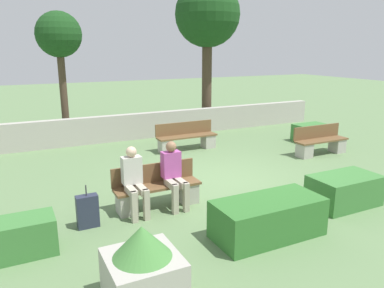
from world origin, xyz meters
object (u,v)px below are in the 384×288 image
at_px(tree_center_left, 207,16).
at_px(tree_leftmost, 59,38).
at_px(person_seated_woman, 174,171).
at_px(planter_corner_left, 143,268).
at_px(bench_front, 157,191).
at_px(bench_right_side, 321,144).
at_px(person_seated_man, 134,178).
at_px(bench_left_side, 187,139).
at_px(suitcase, 88,211).

bearing_deg(tree_center_left, tree_leftmost, -179.20).
bearing_deg(tree_leftmost, tree_center_left, 0.80).
bearing_deg(person_seated_woman, planter_corner_left, -121.10).
bearing_deg(tree_leftmost, bench_front, -83.58).
relative_size(bench_right_side, person_seated_man, 1.34).
relative_size(bench_front, person_seated_man, 1.32).
bearing_deg(person_seated_woman, tree_leftmost, 98.75).
height_order(bench_left_side, planter_corner_left, planter_corner_left).
bearing_deg(person_seated_man, bench_right_side, 13.93).
distance_m(bench_right_side, planter_corner_left, 8.33).
relative_size(bench_front, suitcase, 2.21).
bearing_deg(bench_left_side, tree_center_left, 54.83).
distance_m(person_seated_man, suitcase, 1.05).
distance_m(person_seated_woman, tree_leftmost, 7.61).
distance_m(person_seated_man, tree_center_left, 9.67).
distance_m(bench_left_side, tree_leftmost, 5.50).
bearing_deg(suitcase, bench_left_side, 45.84).
relative_size(suitcase, tree_center_left, 0.14).
bearing_deg(person_seated_woman, person_seated_man, -179.88).
xyz_separation_m(bench_front, tree_leftmost, (-0.77, 6.87, 3.19)).
bearing_deg(planter_corner_left, bench_left_side, 60.13).
bearing_deg(bench_front, bench_right_side, 13.86).
height_order(bench_front, planter_corner_left, planter_corner_left).
height_order(person_seated_woman, planter_corner_left, person_seated_woman).
bearing_deg(tree_leftmost, person_seated_woman, -81.25).
bearing_deg(person_seated_woman, suitcase, -175.24).
bearing_deg(suitcase, person_seated_man, 8.83).
distance_m(person_seated_man, planter_corner_left, 2.70).
relative_size(person_seated_woman, tree_center_left, 0.24).
height_order(bench_right_side, planter_corner_left, planter_corner_left).
bearing_deg(bench_right_side, bench_left_side, 136.48).
distance_m(bench_front, bench_left_side, 4.53).
xyz_separation_m(planter_corner_left, suitcase, (-0.22, 2.44, -0.18)).
relative_size(planter_corner_left, tree_leftmost, 0.24).
bearing_deg(bench_right_side, tree_leftmost, 131.57).
xyz_separation_m(bench_left_side, person_seated_man, (-3.02, -3.93, 0.41)).
height_order(bench_right_side, suitcase, bench_right_side).
relative_size(bench_left_side, tree_leftmost, 0.45).
bearing_deg(person_seated_man, tree_leftmost, 91.98).
xyz_separation_m(suitcase, tree_center_left, (6.40, 7.23, 4.11)).
xyz_separation_m(bench_left_side, tree_leftmost, (-3.26, 3.08, 3.19)).
bearing_deg(tree_center_left, person_seated_woman, -123.12).
height_order(person_seated_woman, tree_leftmost, tree_leftmost).
xyz_separation_m(person_seated_woman, tree_center_left, (4.62, 7.08, 3.66)).
bearing_deg(suitcase, tree_center_left, 48.50).
distance_m(person_seated_man, person_seated_woman, 0.84).
bearing_deg(person_seated_woman, bench_right_side, 15.88).
bearing_deg(planter_corner_left, person_seated_woman, 58.90).
height_order(bench_right_side, tree_leftmost, tree_leftmost).
bearing_deg(planter_corner_left, tree_leftmost, 87.12).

